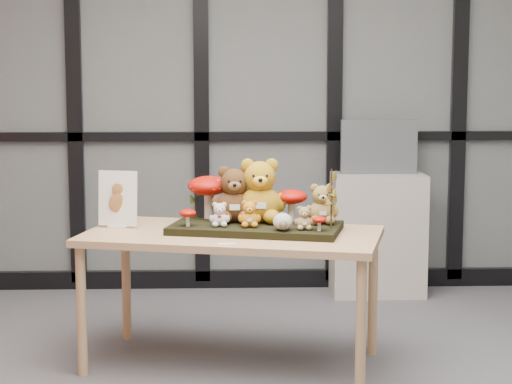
{
  "coord_description": "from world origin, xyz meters",
  "views": [
    {
      "loc": [
        -0.3,
        -3.8,
        1.55
      ],
      "look_at": [
        -0.14,
        0.77,
        0.91
      ],
      "focal_mm": 65.0,
      "sensor_mm": 36.0,
      "label": 1
    }
  ],
  "objects_px": {
    "bear_tan_back": "(322,202)",
    "monitor": "(379,147)",
    "display_table": "(232,246)",
    "sign_holder": "(118,201)",
    "mushroom_front_left": "(188,217)",
    "mushroom_front_right": "(319,223)",
    "plush_cream_hedgehog": "(283,221)",
    "diorama_tray": "(256,228)",
    "bear_white_bow": "(220,213)",
    "bear_small_yellow": "(249,212)",
    "bear_beige_small": "(304,216)",
    "bear_pooh_yellow": "(260,187)",
    "bear_brown_medium": "(234,191)",
    "mushroom_back_left": "(209,195)",
    "mushroom_back_right": "(291,204)",
    "cabinet": "(378,234)"
  },
  "relations": [
    {
      "from": "bear_tan_back",
      "to": "monitor",
      "type": "bearing_deg",
      "value": 83.64
    },
    {
      "from": "display_table",
      "to": "sign_holder",
      "type": "bearing_deg",
      "value": 178.4
    },
    {
      "from": "mushroom_front_left",
      "to": "mushroom_front_right",
      "type": "distance_m",
      "value": 0.67
    },
    {
      "from": "monitor",
      "to": "bear_tan_back",
      "type": "bearing_deg",
      "value": -110.39
    },
    {
      "from": "bear_tan_back",
      "to": "plush_cream_hedgehog",
      "type": "distance_m",
      "value": 0.3
    },
    {
      "from": "mushroom_front_right",
      "to": "sign_holder",
      "type": "bearing_deg",
      "value": 161.88
    },
    {
      "from": "diorama_tray",
      "to": "bear_white_bow",
      "type": "distance_m",
      "value": 0.21
    },
    {
      "from": "mushroom_front_left",
      "to": "monitor",
      "type": "bearing_deg",
      "value": 50.64
    },
    {
      "from": "bear_tan_back",
      "to": "bear_small_yellow",
      "type": "bearing_deg",
      "value": -152.58
    },
    {
      "from": "diorama_tray",
      "to": "bear_white_bow",
      "type": "height_order",
      "value": "bear_white_bow"
    },
    {
      "from": "bear_beige_small",
      "to": "sign_holder",
      "type": "xyz_separation_m",
      "value": [
        -0.95,
        0.29,
        0.04
      ]
    },
    {
      "from": "diorama_tray",
      "to": "bear_pooh_yellow",
      "type": "height_order",
      "value": "bear_pooh_yellow"
    },
    {
      "from": "display_table",
      "to": "bear_tan_back",
      "type": "distance_m",
      "value": 0.51
    },
    {
      "from": "bear_brown_medium",
      "to": "sign_holder",
      "type": "distance_m",
      "value": 0.61
    },
    {
      "from": "bear_white_bow",
      "to": "mushroom_front_left",
      "type": "bearing_deg",
      "value": -168.03
    },
    {
      "from": "bear_brown_medium",
      "to": "monitor",
      "type": "height_order",
      "value": "monitor"
    },
    {
      "from": "bear_brown_medium",
      "to": "mushroom_back_left",
      "type": "relative_size",
      "value": 1.28
    },
    {
      "from": "bear_pooh_yellow",
      "to": "mushroom_back_right",
      "type": "bearing_deg",
      "value": 18.66
    },
    {
      "from": "bear_brown_medium",
      "to": "plush_cream_hedgehog",
      "type": "bearing_deg",
      "value": -34.28
    },
    {
      "from": "mushroom_front_left",
      "to": "plush_cream_hedgehog",
      "type": "bearing_deg",
      "value": -15.67
    },
    {
      "from": "bear_pooh_yellow",
      "to": "cabinet",
      "type": "relative_size",
      "value": 0.44
    },
    {
      "from": "bear_beige_small",
      "to": "mushroom_front_right",
      "type": "distance_m",
      "value": 0.09
    },
    {
      "from": "plush_cream_hedgehog",
      "to": "mushroom_back_right",
      "type": "height_order",
      "value": "mushroom_back_right"
    },
    {
      "from": "mushroom_back_right",
      "to": "sign_holder",
      "type": "distance_m",
      "value": 0.9
    },
    {
      "from": "sign_holder",
      "to": "bear_pooh_yellow",
      "type": "bearing_deg",
      "value": 8.91
    },
    {
      "from": "display_table",
      "to": "cabinet",
      "type": "height_order",
      "value": "cabinet"
    },
    {
      "from": "bear_brown_medium",
      "to": "bear_beige_small",
      "type": "height_order",
      "value": "bear_brown_medium"
    },
    {
      "from": "mushroom_front_right",
      "to": "diorama_tray",
      "type": "bearing_deg",
      "value": 147.44
    },
    {
      "from": "mushroom_front_left",
      "to": "cabinet",
      "type": "height_order",
      "value": "mushroom_front_left"
    },
    {
      "from": "bear_tan_back",
      "to": "mushroom_back_left",
      "type": "relative_size",
      "value": 0.9
    },
    {
      "from": "display_table",
      "to": "bear_beige_small",
      "type": "distance_m",
      "value": 0.41
    },
    {
      "from": "mushroom_front_right",
      "to": "cabinet",
      "type": "relative_size",
      "value": 0.1
    },
    {
      "from": "mushroom_back_left",
      "to": "bear_beige_small",
      "type": "bearing_deg",
      "value": -35.95
    },
    {
      "from": "plush_cream_hedgehog",
      "to": "mushroom_back_right",
      "type": "bearing_deg",
      "value": 91.0
    },
    {
      "from": "display_table",
      "to": "monitor",
      "type": "xyz_separation_m",
      "value": [
        0.98,
        1.46,
        0.37
      ]
    },
    {
      "from": "display_table",
      "to": "bear_beige_small",
      "type": "xyz_separation_m",
      "value": [
        0.36,
        -0.13,
        0.17
      ]
    },
    {
      "from": "bear_brown_medium",
      "to": "plush_cream_hedgehog",
      "type": "relative_size",
      "value": 3.33
    },
    {
      "from": "sign_holder",
      "to": "cabinet",
      "type": "xyz_separation_m",
      "value": [
        1.58,
        1.27,
        -0.42
      ]
    },
    {
      "from": "mushroom_back_right",
      "to": "bear_tan_back",
      "type": "bearing_deg",
      "value": -25.33
    },
    {
      "from": "bear_tan_back",
      "to": "mushroom_back_left",
      "type": "bearing_deg",
      "value": 177.58
    },
    {
      "from": "bear_pooh_yellow",
      "to": "mushroom_front_left",
      "type": "relative_size",
      "value": 3.76
    },
    {
      "from": "display_table",
      "to": "bear_pooh_yellow",
      "type": "bearing_deg",
      "value": 50.49
    },
    {
      "from": "bear_small_yellow",
      "to": "mushroom_front_right",
      "type": "relative_size",
      "value": 1.84
    },
    {
      "from": "bear_tan_back",
      "to": "bear_beige_small",
      "type": "xyz_separation_m",
      "value": [
        -0.11,
        -0.17,
        -0.05
      ]
    },
    {
      "from": "bear_beige_small",
      "to": "mushroom_front_right",
      "type": "xyz_separation_m",
      "value": [
        0.07,
        -0.04,
        -0.03
      ]
    },
    {
      "from": "diorama_tray",
      "to": "cabinet",
      "type": "height_order",
      "value": "cabinet"
    },
    {
      "from": "diorama_tray",
      "to": "mushroom_front_left",
      "type": "height_order",
      "value": "mushroom_front_left"
    },
    {
      "from": "mushroom_back_left",
      "to": "sign_holder",
      "type": "xyz_separation_m",
      "value": [
        -0.47,
        -0.05,
        -0.02
      ]
    },
    {
      "from": "bear_small_yellow",
      "to": "cabinet",
      "type": "relative_size",
      "value": 0.18
    },
    {
      "from": "bear_tan_back",
      "to": "mushroom_front_left",
      "type": "relative_size",
      "value": 2.34
    }
  ]
}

